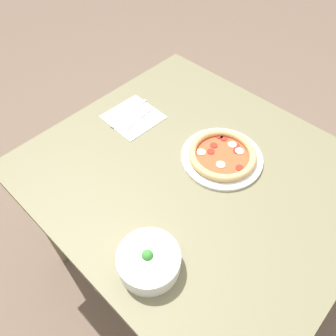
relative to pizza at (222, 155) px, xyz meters
name	(u,v)px	position (x,y,z in m)	size (l,w,h in m)	color
ground_plane	(186,261)	(0.03, 0.11, -0.76)	(8.00, 8.00, 0.00)	brown
dining_table	(194,189)	(0.03, 0.11, -0.12)	(1.08, 0.97, 0.74)	#706B4C
pizza	(222,155)	(0.00, 0.00, 0.00)	(0.28, 0.28, 0.04)	white
bowl	(149,261)	(-0.10, 0.45, 0.02)	(0.17, 0.17, 0.08)	white
napkin	(133,117)	(0.38, 0.07, -0.02)	(0.20, 0.20, 0.00)	white
fork	(138,119)	(0.36, 0.07, -0.01)	(0.03, 0.18, 0.00)	silver
knife	(131,112)	(0.41, 0.06, -0.01)	(0.03, 0.20, 0.01)	silver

